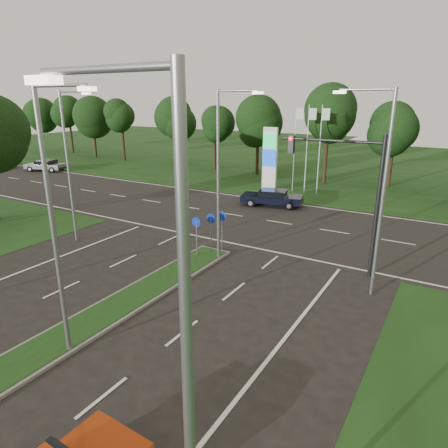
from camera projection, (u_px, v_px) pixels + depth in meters
The scene contains 15 objects.
verge_far at pixel (363, 163), 54.54m from camera, with size 160.00×50.00×0.02m, color black.
cross_road at pixel (267, 220), 29.20m from camera, with size 160.00×12.00×0.02m, color black.
median_kerb at pixel (2, 375), 12.84m from camera, with size 2.00×26.00×0.12m, color slate.
streetlight_median_near at pixel (55, 215), 12.46m from camera, with size 2.53×0.22×9.00m.
streetlight_median_far at pixel (221, 169), 20.64m from camera, with size 2.53×0.22×9.00m.
streetlight_left_far at pixel (70, 160), 23.56m from camera, with size 2.53×0.22×9.00m.
streetlight_right_far at pixel (379, 185), 16.81m from camera, with size 2.53×0.22×9.00m.
streetlight_right_near at pixel (176, 370), 5.37m from camera, with size 2.53×0.22×9.00m.
traffic_signal at pixel (352, 182), 19.36m from camera, with size 5.10×0.42×7.00m.
median_signs at pixel (210, 225), 22.47m from camera, with size 1.16×1.76×2.38m.
gas_pylon at pixel (272, 158), 37.49m from camera, with size 5.80×1.26×8.00m.
treeline_far at pixel (337, 116), 40.11m from camera, with size 6.00×6.00×9.90m.
navy_sedan at pixel (272, 197), 32.94m from camera, with size 5.27×3.16×1.35m.
far_car_a at pixel (46, 165), 48.66m from camera, with size 5.07×3.40×1.35m.
far_car_b at pixel (0, 163), 50.82m from camera, with size 4.29×2.03×1.21m.
Camera 1 is at (11.68, -1.54, 8.58)m, focal length 32.00 mm.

